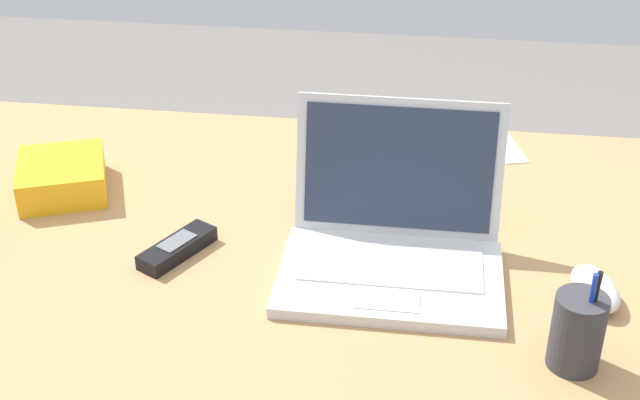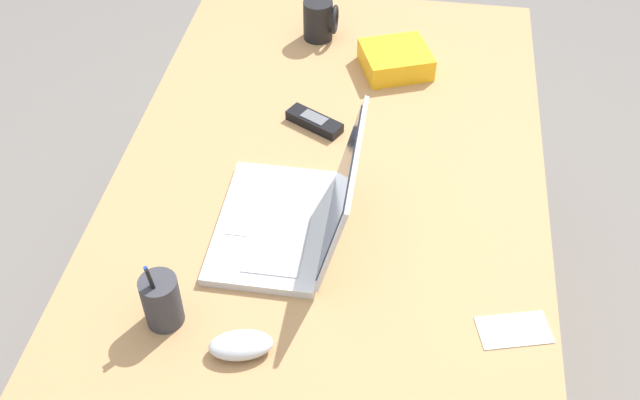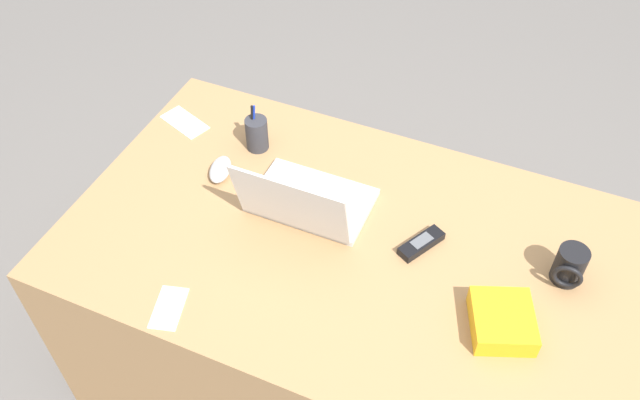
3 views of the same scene
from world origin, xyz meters
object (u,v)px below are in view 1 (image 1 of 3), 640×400
(cordless_phone, at_px, (177,248))
(pen_holder, at_px, (578,331))
(laptop, at_px, (393,240))
(snack_bag, at_px, (62,177))
(computer_mouse, at_px, (595,288))

(cordless_phone, bearing_deg, pen_holder, -17.23)
(laptop, relative_size, snack_bag, 2.05)
(computer_mouse, bearing_deg, laptop, 157.08)
(pen_holder, height_order, snack_bag, pen_holder)
(laptop, relative_size, pen_holder, 2.17)
(computer_mouse, distance_m, pen_holder, 0.16)
(cordless_phone, relative_size, snack_bag, 0.88)
(laptop, bearing_deg, snack_bag, 165.24)
(cordless_phone, xyz_separation_m, pen_holder, (0.58, -0.18, 0.04))
(computer_mouse, xyz_separation_m, cordless_phone, (-0.63, 0.03, -0.01))
(laptop, bearing_deg, pen_holder, -37.90)
(snack_bag, bearing_deg, laptop, -14.76)
(laptop, height_order, computer_mouse, laptop)
(cordless_phone, bearing_deg, computer_mouse, -2.81)
(computer_mouse, height_order, snack_bag, snack_bag)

